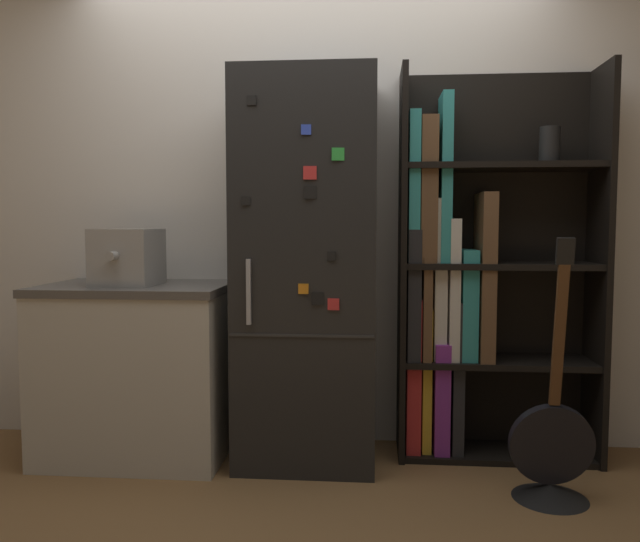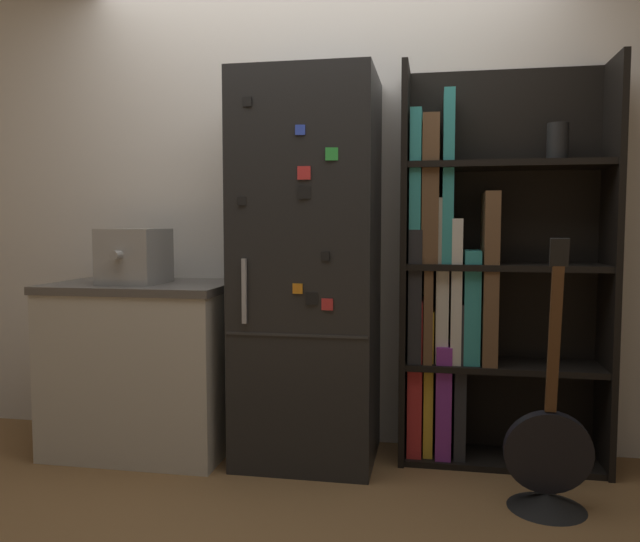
{
  "view_description": "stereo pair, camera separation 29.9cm",
  "coord_description": "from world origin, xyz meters",
  "px_view_note": "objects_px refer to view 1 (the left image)",
  "views": [
    {
      "loc": [
        0.33,
        -2.92,
        1.19
      ],
      "look_at": [
        0.06,
        0.15,
        0.96
      ],
      "focal_mm": 35.0,
      "sensor_mm": 36.0,
      "label": 1
    },
    {
      "loc": [
        0.62,
        -2.88,
        1.19
      ],
      "look_at": [
        0.06,
        0.15,
        0.96
      ],
      "focal_mm": 35.0,
      "sensor_mm": 36.0,
      "label": 2
    }
  ],
  "objects_px": {
    "bookshelf": "(467,283)",
    "espresso_machine": "(128,257)",
    "refrigerator": "(308,271)",
    "guitar": "(551,461)"
  },
  "relations": [
    {
      "from": "bookshelf",
      "to": "guitar",
      "type": "xyz_separation_m",
      "value": [
        0.29,
        -0.53,
        -0.72
      ]
    },
    {
      "from": "refrigerator",
      "to": "espresso_machine",
      "type": "xyz_separation_m",
      "value": [
        -0.9,
        -0.07,
        0.07
      ]
    },
    {
      "from": "bookshelf",
      "to": "guitar",
      "type": "relative_size",
      "value": 1.73
    },
    {
      "from": "refrigerator",
      "to": "bookshelf",
      "type": "relative_size",
      "value": 0.97
    },
    {
      "from": "espresso_machine",
      "to": "refrigerator",
      "type": "bearing_deg",
      "value": 4.28
    },
    {
      "from": "refrigerator",
      "to": "espresso_machine",
      "type": "relative_size",
      "value": 5.06
    },
    {
      "from": "refrigerator",
      "to": "guitar",
      "type": "height_order",
      "value": "refrigerator"
    },
    {
      "from": "bookshelf",
      "to": "espresso_machine",
      "type": "height_order",
      "value": "bookshelf"
    },
    {
      "from": "espresso_machine",
      "to": "guitar",
      "type": "relative_size",
      "value": 0.33
    },
    {
      "from": "bookshelf",
      "to": "guitar",
      "type": "height_order",
      "value": "bookshelf"
    }
  ]
}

